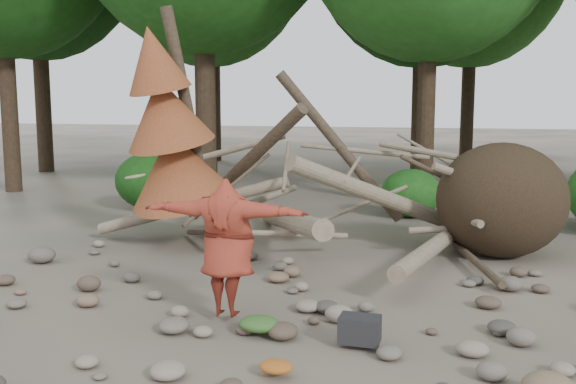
# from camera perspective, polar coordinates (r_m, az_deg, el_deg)

# --- Properties ---
(ground) EXTENTS (120.00, 120.00, 0.00)m
(ground) POSITION_cam_1_polar(r_m,az_deg,el_deg) (7.85, 0.03, -11.79)
(ground) COLOR #514C44
(ground) RESTS_ON ground
(deadfall_pile) EXTENTS (8.55, 5.24, 3.30)m
(deadfall_pile) POSITION_cam_1_polar(r_m,az_deg,el_deg) (11.48, 15.56, -0.83)
(deadfall_pile) COLOR #332619
(deadfall_pile) RESTS_ON ground
(dead_conifer) EXTENTS (2.06, 2.16, 4.35)m
(dead_conifer) POSITION_cam_1_polar(r_m,az_deg,el_deg) (11.67, -10.41, 5.20)
(dead_conifer) COLOR #4C3F30
(dead_conifer) RESTS_ON ground
(bush_left) EXTENTS (1.80, 1.80, 1.44)m
(bush_left) POSITION_cam_1_polar(r_m,az_deg,el_deg) (16.26, -11.99, 1.01)
(bush_left) COLOR #184A13
(bush_left) RESTS_ON ground
(bush_mid) EXTENTS (1.40, 1.40, 1.12)m
(bush_mid) POSITION_cam_1_polar(r_m,az_deg,el_deg) (15.11, 10.89, -0.10)
(bush_mid) COLOR #215E1B
(bush_mid) RESTS_ON ground
(frisbee_thrower) EXTENTS (2.57, 0.77, 1.68)m
(frisbee_thrower) POSITION_cam_1_polar(r_m,az_deg,el_deg) (7.79, -5.45, -4.92)
(frisbee_thrower) COLOR maroon
(frisbee_thrower) RESTS_ON ground
(backpack) EXTENTS (0.45, 0.30, 0.29)m
(backpack) POSITION_cam_1_polar(r_m,az_deg,el_deg) (7.20, 6.38, -12.47)
(backpack) COLOR black
(backpack) RESTS_ON ground
(cloth_green) EXTENTS (0.48, 0.40, 0.18)m
(cloth_green) POSITION_cam_1_polar(r_m,az_deg,el_deg) (7.52, -2.57, -11.98)
(cloth_green) COLOR #335E25
(cloth_green) RESTS_ON ground
(cloth_orange) EXTENTS (0.33, 0.27, 0.12)m
(cloth_orange) POSITION_cam_1_polar(r_m,az_deg,el_deg) (6.47, -1.07, -15.67)
(cloth_orange) COLOR #A0541B
(cloth_orange) RESTS_ON ground
(boulder_mid_left) EXTENTS (0.46, 0.42, 0.28)m
(boulder_mid_left) POSITION_cam_1_polar(r_m,az_deg,el_deg) (11.46, -21.04, -5.23)
(boulder_mid_left) COLOR #605851
(boulder_mid_left) RESTS_ON ground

